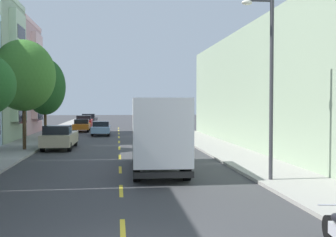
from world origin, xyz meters
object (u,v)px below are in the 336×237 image
Objects in this scene: street_lamp at (268,75)px; parked_sedan_orange at (82,125)px; parked_sedan_white at (163,128)px; moving_sky_sedan at (101,128)px; delivery_box_truck at (158,131)px; parked_pickup_charcoal at (89,120)px; parked_pickup_forest at (153,122)px; parked_pickup_champagne at (60,137)px; parked_pickup_red at (84,122)px; street_tree_third at (24,75)px; street_tree_farthest at (45,87)px.

parked_sedan_orange is (-10.19, 32.78, -3.64)m from street_lamp.
parked_sedan_white is 6.27m from moving_sky_sedan.
parked_pickup_charcoal is (-6.08, 43.51, -1.13)m from delivery_box_truck.
delivery_box_truck is 1.48× the size of parked_pickup_forest.
moving_sky_sedan is at bearing 98.74° from delivery_box_truck.
moving_sky_sedan is at bearing 79.19° from parked_pickup_champagne.
parked_sedan_orange is 10.50m from parked_pickup_forest.
parked_sedan_orange is at bearing -89.76° from parked_pickup_charcoal.
parked_pickup_red is 12.16m from moving_sky_sedan.
parked_pickup_charcoal is (-8.75, 8.26, 0.00)m from parked_pickup_forest.
moving_sky_sedan is at bearing -117.76° from parked_pickup_forest.
delivery_box_truck is 1.74× the size of moving_sky_sedan.
delivery_box_truck is at bearing -96.64° from parked_sedan_white.
parked_pickup_red is at bearing 85.55° from street_tree_third.
parked_sedan_orange is 0.85× the size of parked_pickup_charcoal.
parked_sedan_white is 14.97m from parked_pickup_champagne.
street_tree_third reaches higher than parked_sedan_white.
parked_pickup_champagne reaches higher than parked_sedan_orange.
street_tree_farthest is 1.32× the size of parked_pickup_champagne.
moving_sky_sedan is (2.43, -6.00, 0.00)m from parked_sedan_orange.
parked_pickup_champagne is 32.85m from parked_pickup_charcoal.
parked_pickup_charcoal reaches higher than moving_sky_sedan.
street_lamp is at bearing -46.21° from street_tree_third.
street_tree_third is 26.19m from parked_pickup_red.
street_tree_third is 1.38× the size of parked_pickup_charcoal.
parked_sedan_white is (8.68, -6.49, 0.00)m from parked_sedan_orange.
parked_sedan_orange is 1.00× the size of parked_sedan_white.
parked_pickup_champagne is at bearing -125.42° from parked_sedan_white.
parked_pickup_forest is at bearing -43.34° from parked_pickup_charcoal.
parked_pickup_red is at bearing -90.73° from parked_pickup_charcoal.
parked_pickup_champagne is 1.00× the size of parked_pickup_charcoal.
parked_pickup_champagne is (-10.18, 14.08, -3.57)m from street_lamp.
moving_sky_sedan is (2.49, -20.16, -0.08)m from parked_pickup_charcoal.
street_tree_third is 17.87m from street_lamp.
parked_pickup_charcoal reaches higher than parked_sedan_orange.
street_lamp reaches higher than delivery_box_truck.
street_tree_farthest is 1.56× the size of moving_sky_sedan.
parked_pickup_charcoal is at bearing 86.45° from street_tree_third.
parked_sedan_orange is 0.85× the size of parked_pickup_forest.
street_tree_farthest reaches higher than parked_pickup_champagne.
delivery_box_truck is 29.99m from parked_sedan_orange.
parked_pickup_red is at bearing 90.40° from parked_pickup_champagne.
parked_pickup_forest is 12.03m from parked_pickup_charcoal.
parked_sedan_white is at bearing -90.03° from parked_pickup_forest.
parked_pickup_red is at bearing -179.85° from parked_pickup_forest.
parked_pickup_forest is at bearing 89.97° from parked_sedan_white.
street_lamp is 1.63× the size of parked_sedan_orange.
parked_pickup_champagne is (0.01, -18.69, 0.08)m from parked_sedan_orange.
parked_pickup_forest is (10.86, 25.78, -4.31)m from street_tree_third.
moving_sky_sedan is at bearing 50.12° from street_tree_farthest.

